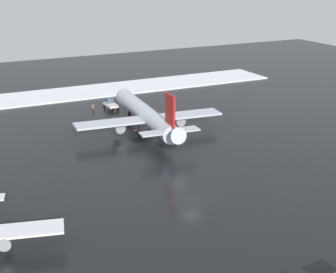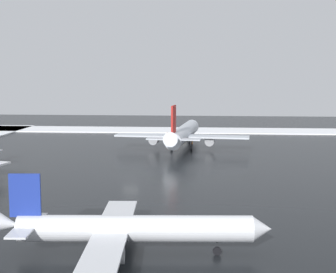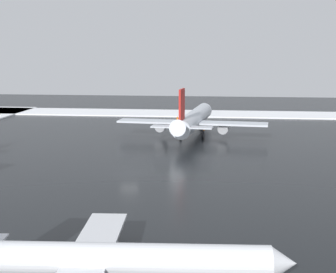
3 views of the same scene
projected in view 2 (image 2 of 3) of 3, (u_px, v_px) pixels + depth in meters
name	position (u px, v px, depth m)	size (l,w,h in m)	color
ground_plane	(130.00, 177.00, 82.99)	(240.00, 240.00, 0.00)	black
snow_bank_left	(165.00, 130.00, 149.25)	(14.00, 116.00, 0.30)	white
airplane_far_rear	(183.00, 134.00, 112.72)	(35.07, 29.15, 10.41)	silver
airplane_foreground_jet	(128.00, 228.00, 47.02)	(21.22, 25.57, 7.59)	silver
pushback_tug	(184.00, 134.00, 130.82)	(4.62, 2.35, 2.50)	silver
ground_crew_near_tug	(167.00, 135.00, 131.08)	(0.36, 0.36, 1.71)	black
ground_crew_by_nose_gear	(192.00, 143.00, 115.26)	(0.36, 0.36, 1.71)	black
traffic_cone_near_nose	(175.00, 147.00, 114.57)	(0.36, 0.36, 0.55)	orange
traffic_cone_mid_line	(179.00, 143.00, 120.26)	(0.36, 0.36, 0.55)	orange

